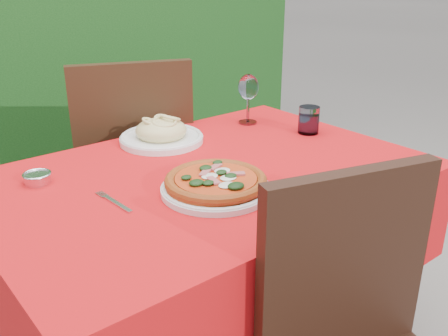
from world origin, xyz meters
TOP-DOWN VIEW (x-y plane):
  - hedge at (0.00, 1.55)m, footprint 3.20×0.55m
  - dining_table at (0.00, 0.00)m, footprint 1.26×0.86m
  - chair_far at (0.09, 0.61)m, footprint 0.58×0.58m
  - pizza_plate at (-0.07, -0.13)m, footprint 0.30×0.30m
  - pasta_plate at (0.03, 0.30)m, footprint 0.28×0.28m
  - water_glass at (0.49, 0.06)m, footprint 0.07×0.07m
  - wine_glass at (0.40, 0.28)m, footprint 0.08×0.08m
  - fork at (-0.31, -0.03)m, footprint 0.03×0.17m
  - steel_ramekin at (-0.41, 0.23)m, footprint 0.07×0.07m

SIDE VIEW (x-z plane):
  - chair_far at x=0.09m, z-range 0.07..1.06m
  - dining_table at x=0.00m, z-range 0.22..0.97m
  - fork at x=-0.31m, z-range 0.75..0.75m
  - steel_ramekin at x=-0.41m, z-range 0.75..0.77m
  - pizza_plate at x=-0.07m, z-range 0.75..0.80m
  - pasta_plate at x=0.03m, z-range 0.74..0.82m
  - water_glass at x=0.49m, z-range 0.74..0.84m
  - wine_glass at x=0.40m, z-range 0.79..0.97m
  - hedge at x=0.00m, z-range 0.03..1.81m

